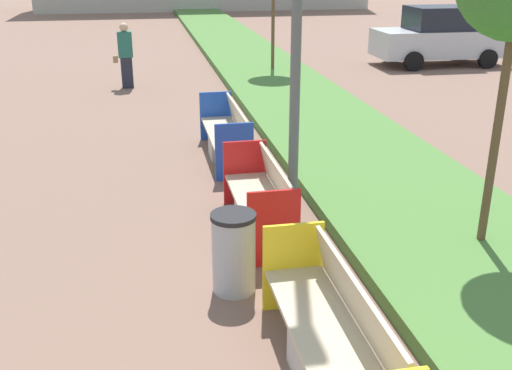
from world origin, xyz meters
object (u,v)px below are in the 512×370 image
object	(u,v)px
bench_red_frame	(260,205)
pedestrian_walking	(125,55)
bench_yellow_frame	(330,341)
bench_blue_frame	(227,137)
parked_car_distant	(440,37)
litter_bin	(234,252)

from	to	relation	value
bench_red_frame	pedestrian_walking	distance (m)	9.74
bench_red_frame	bench_yellow_frame	bearing A→B (deg)	-89.92
bench_blue_frame	parked_car_distant	distance (m)	11.63
bench_yellow_frame	parked_car_distant	size ratio (longest dim) A/B	0.55
pedestrian_walking	litter_bin	bearing A→B (deg)	-83.63
bench_red_frame	bench_blue_frame	world-z (taller)	same
bench_red_frame	parked_car_distant	world-z (taller)	parked_car_distant
bench_yellow_frame	parked_car_distant	distance (m)	16.53
bench_red_frame	litter_bin	size ratio (longest dim) A/B	2.21
bench_blue_frame	pedestrian_walking	bearing A→B (deg)	105.57
bench_red_frame	bench_blue_frame	size ratio (longest dim) A/B	0.83
bench_yellow_frame	bench_blue_frame	distance (m)	6.11
bench_yellow_frame	litter_bin	bearing A→B (deg)	109.85
bench_red_frame	litter_bin	distance (m)	1.53
pedestrian_walking	bench_red_frame	bearing A→B (deg)	-79.37
bench_yellow_frame	bench_red_frame	size ratio (longest dim) A/B	1.17
bench_yellow_frame	pedestrian_walking	bearing A→B (deg)	98.14
bench_yellow_frame	pedestrian_walking	size ratio (longest dim) A/B	1.34
litter_bin	pedestrian_walking	bearing A→B (deg)	96.37
litter_bin	bench_blue_frame	bearing A→B (deg)	82.76
bench_yellow_frame	parked_car_distant	xyz separation A→B (m)	(8.19, 14.35, 0.54)
bench_red_frame	parked_car_distant	distance (m)	14.00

